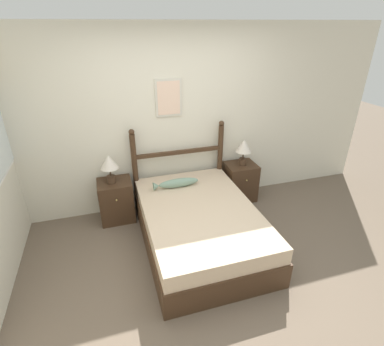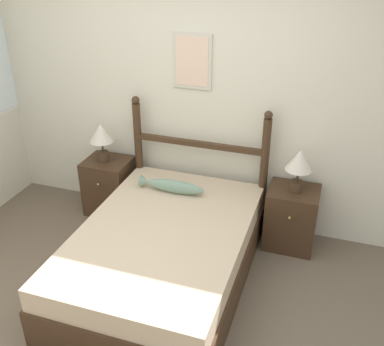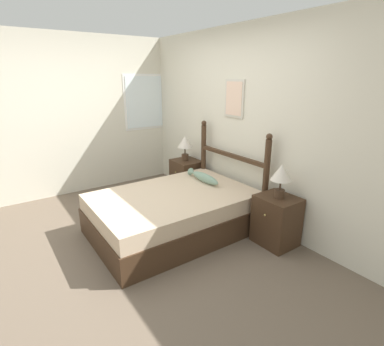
{
  "view_description": "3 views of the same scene",
  "coord_description": "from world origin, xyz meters",
  "px_view_note": "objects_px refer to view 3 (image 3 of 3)",
  "views": [
    {
      "loc": [
        -0.95,
        -2.24,
        2.52
      ],
      "look_at": [
        0.04,
        1.01,
        0.81
      ],
      "focal_mm": 28.0,
      "sensor_mm": 36.0,
      "label": 1
    },
    {
      "loc": [
        1.2,
        -2.13,
        2.62
      ],
      "look_at": [
        0.12,
        1.12,
        0.8
      ],
      "focal_mm": 42.0,
      "sensor_mm": 36.0,
      "label": 2
    },
    {
      "loc": [
        2.99,
        -1.15,
        1.92
      ],
      "look_at": [
        -0.01,
        0.95,
        0.72
      ],
      "focal_mm": 28.0,
      "sensor_mm": 36.0,
      "label": 3
    }
  ],
  "objects_px": {
    "nightstand_left": "(186,177)",
    "fish_pillow": "(203,177)",
    "table_lamp_left": "(185,143)",
    "nightstand_right": "(276,220)",
    "bed": "(174,213)",
    "table_lamp_right": "(281,175)"
  },
  "relations": [
    {
      "from": "bed",
      "to": "table_lamp_left",
      "type": "height_order",
      "value": "table_lamp_left"
    },
    {
      "from": "bed",
      "to": "nightstand_left",
      "type": "bearing_deg",
      "value": 138.5
    },
    {
      "from": "table_lamp_left",
      "to": "fish_pillow",
      "type": "relative_size",
      "value": 0.64
    },
    {
      "from": "nightstand_left",
      "to": "fish_pillow",
      "type": "relative_size",
      "value": 0.95
    },
    {
      "from": "table_lamp_left",
      "to": "nightstand_left",
      "type": "bearing_deg",
      "value": 11.47
    },
    {
      "from": "fish_pillow",
      "to": "table_lamp_right",
      "type": "bearing_deg",
      "value": 12.83
    },
    {
      "from": "nightstand_left",
      "to": "fish_pillow",
      "type": "xyz_separation_m",
      "value": [
        0.8,
        -0.26,
        0.28
      ]
    },
    {
      "from": "table_lamp_right",
      "to": "bed",
      "type": "bearing_deg",
      "value": -139.08
    },
    {
      "from": "table_lamp_left",
      "to": "table_lamp_right",
      "type": "bearing_deg",
      "value": -0.02
    },
    {
      "from": "nightstand_left",
      "to": "table_lamp_left",
      "type": "bearing_deg",
      "value": -168.53
    },
    {
      "from": "fish_pillow",
      "to": "nightstand_left",
      "type": "bearing_deg",
      "value": 162.25
    },
    {
      "from": "table_lamp_left",
      "to": "table_lamp_right",
      "type": "relative_size",
      "value": 1.0
    },
    {
      "from": "bed",
      "to": "table_lamp_right",
      "type": "xyz_separation_m",
      "value": [
        0.96,
        0.83,
        0.61
      ]
    },
    {
      "from": "nightstand_left",
      "to": "table_lamp_left",
      "type": "height_order",
      "value": "table_lamp_left"
    },
    {
      "from": "bed",
      "to": "nightstand_right",
      "type": "distance_m",
      "value": 1.26
    },
    {
      "from": "bed",
      "to": "fish_pillow",
      "type": "distance_m",
      "value": 0.68
    },
    {
      "from": "nightstand_right",
      "to": "fish_pillow",
      "type": "bearing_deg",
      "value": -166.7
    },
    {
      "from": "nightstand_right",
      "to": "table_lamp_left",
      "type": "bearing_deg",
      "value": -179.82
    },
    {
      "from": "bed",
      "to": "table_lamp_right",
      "type": "bearing_deg",
      "value": 40.92
    },
    {
      "from": "nightstand_left",
      "to": "table_lamp_right",
      "type": "relative_size",
      "value": 1.49
    },
    {
      "from": "nightstand_right",
      "to": "fish_pillow",
      "type": "height_order",
      "value": "fish_pillow"
    },
    {
      "from": "bed",
      "to": "fish_pillow",
      "type": "bearing_deg",
      "value": 103.78
    }
  ]
}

